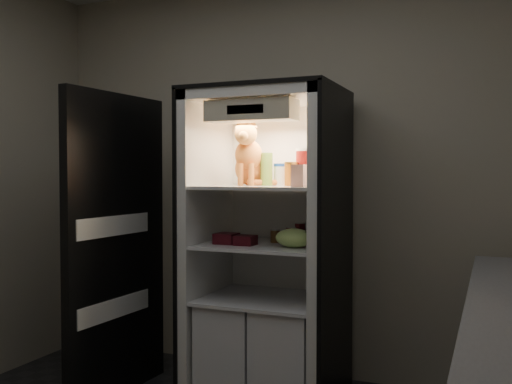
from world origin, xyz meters
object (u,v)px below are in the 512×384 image
salsa_jar (291,174)px  berry_box_right (245,240)px  parmesan_shaker (267,169)px  soda_can_b (313,234)px  soda_can_a (300,232)px  pepper_jar (307,167)px  mayo_tub (281,174)px  grape_bag (294,238)px  soda_can_c (291,237)px  cream_carton (299,176)px  condiment_jar (275,236)px  tabby_cat (251,160)px  berry_box_left (226,238)px  refrigerator (269,266)px

salsa_jar → berry_box_right: 0.48m
parmesan_shaker → berry_box_right: (-0.07, -0.16, -0.42)m
soda_can_b → soda_can_a: bearing=139.4°
pepper_jar → mayo_tub: bearing=172.1°
mayo_tub → berry_box_right: mayo_tub is taller
mayo_tub → berry_box_right: 0.47m
mayo_tub → salsa_jar: bearing=-43.4°
grape_bag → soda_can_c: bearing=124.7°
berry_box_right → soda_can_b: bearing=24.0°
soda_can_a → soda_can_b: bearing=-40.6°
cream_carton → condiment_jar: (-0.24, 0.25, -0.37)m
tabby_cat → berry_box_left: tabby_cat is taller
condiment_jar → berry_box_right: size_ratio=0.72×
tabby_cat → berry_box_left: 0.51m
soda_can_a → soda_can_b: (0.11, -0.09, 0.00)m
soda_can_b → refrigerator: bearing=176.3°
parmesan_shaker → berry_box_right: parmesan_shaker is taller
soda_can_c → berry_box_left: 0.40m
mayo_tub → berry_box_left: size_ratio=1.07×
parmesan_shaker → soda_can_b: size_ratio=1.58×
mayo_tub → soda_can_c: 0.42m
tabby_cat → pepper_jar: size_ratio=1.85×
parmesan_shaker → grape_bag: bearing=-34.0°
soda_can_a → parmesan_shaker: bearing=-153.6°
tabby_cat → soda_can_c: size_ratio=3.77×
parmesan_shaker → soda_can_c: 0.45m
condiment_jar → parmesan_shaker: bearing=-161.0°
tabby_cat → salsa_jar: 0.30m
parmesan_shaker → soda_can_b: parmesan_shaker is taller
cream_carton → soda_can_a: bearing=107.0°
parmesan_shaker → soda_can_c: size_ratio=1.81×
berry_box_left → berry_box_right: size_ratio=1.11×
soda_can_a → berry_box_right: soda_can_a is taller
refrigerator → salsa_jar: refrigerator is taller
soda_can_c → berry_box_right: soda_can_c is taller
soda_can_b → berry_box_right: 0.40m
condiment_jar → refrigerator: bearing=-179.5°
refrigerator → cream_carton: refrigerator is taller
soda_can_c → berry_box_right: bearing=-166.5°
soda_can_b → berry_box_right: bearing=-156.0°
soda_can_a → berry_box_left: bearing=-148.1°
soda_can_b → berry_box_right: (-0.37, -0.16, -0.03)m
berry_box_right → cream_carton: bearing=-11.0°
mayo_tub → condiment_jar: (-0.02, -0.05, -0.38)m
cream_carton → berry_box_left: 0.62m
salsa_jar → berry_box_left: bearing=-161.3°
parmesan_shaker → soda_can_a: parmesan_shaker is taller
tabby_cat → soda_can_a: size_ratio=3.48×
salsa_jar → pepper_jar: size_ratio=0.63×
refrigerator → grape_bag: 0.35m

